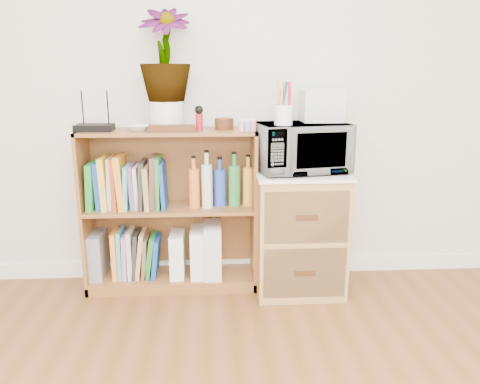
{
  "coord_description": "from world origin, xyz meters",
  "views": [
    {
      "loc": [
        -0.09,
        -0.57,
        1.27
      ],
      "look_at": [
        0.05,
        1.95,
        0.62
      ],
      "focal_mm": 35.0,
      "sensor_mm": 36.0,
      "label": 1
    }
  ],
  "objects": [
    {
      "name": "paint_jars",
      "position": [
        0.09,
        2.01,
        0.98
      ],
      "size": [
        0.1,
        0.04,
        0.05
      ],
      "primitive_type": "cube",
      "color": "#CF7398",
      "rests_on": "bookshelf"
    },
    {
      "name": "wicker_unit",
      "position": [
        0.4,
        2.02,
        0.35
      ],
      "size": [
        0.5,
        0.45,
        0.7
      ],
      "primitive_type": "cube",
      "color": "#9E7542",
      "rests_on": "ground"
    },
    {
      "name": "pen_cup",
      "position": [
        0.28,
        1.93,
        1.05
      ],
      "size": [
        0.1,
        0.1,
        0.11
      ],
      "primitive_type": "cylinder",
      "color": "white",
      "rests_on": "microwave"
    },
    {
      "name": "potted_plant",
      "position": [
        -0.35,
        2.12,
        1.36
      ],
      "size": [
        0.28,
        0.28,
        0.5
      ],
      "primitive_type": "imported",
      "color": "#337A31",
      "rests_on": "plant_pot"
    },
    {
      "name": "magazine_holder_left",
      "position": [
        -0.32,
        2.09,
        0.2
      ],
      "size": [
        0.08,
        0.21,
        0.26
      ],
      "primitive_type": "cube",
      "color": "white",
      "rests_on": "bookshelf"
    },
    {
      "name": "white_bowl",
      "position": [
        -0.51,
        2.07,
        0.97
      ],
      "size": [
        0.13,
        0.13,
        0.03
      ],
      "primitive_type": "imported",
      "color": "silver",
      "rests_on": "bookshelf"
    },
    {
      "name": "cookbooks",
      "position": [
        -0.6,
        2.1,
        0.64
      ],
      "size": [
        0.45,
        0.2,
        0.31
      ],
      "color": "#217F2D",
      "rests_on": "bookshelf"
    },
    {
      "name": "microwave",
      "position": [
        0.4,
        2.02,
        0.86
      ],
      "size": [
        0.55,
        0.42,
        0.27
      ],
      "primitive_type": "imported",
      "rotation": [
        0.0,
        0.0,
        0.19
      ],
      "color": "silver",
      "rests_on": "wicker_unit"
    },
    {
      "name": "bookshelf",
      "position": [
        -0.35,
        2.1,
        0.47
      ],
      "size": [
        1.0,
        0.3,
        0.95
      ],
      "primitive_type": "cube",
      "color": "brown",
      "rests_on": "ground"
    },
    {
      "name": "liquor_bottles",
      "position": [
        -0.03,
        2.1,
        0.65
      ],
      "size": [
        0.45,
        0.07,
        0.32
      ],
      "color": "orange",
      "rests_on": "bookshelf"
    },
    {
      "name": "wooden_bowl",
      "position": [
        -0.03,
        2.11,
        0.98
      ],
      "size": [
        0.11,
        0.11,
        0.06
      ],
      "primitive_type": "cylinder",
      "color": "#351A0E",
      "rests_on": "bookshelf"
    },
    {
      "name": "file_box",
      "position": [
        -0.8,
        2.1,
        0.21
      ],
      "size": [
        0.08,
        0.22,
        0.27
      ],
      "primitive_type": "cube",
      "color": "gray",
      "rests_on": "bookshelf"
    },
    {
      "name": "skirting_board",
      "position": [
        0.0,
        2.24,
        0.05
      ],
      "size": [
        4.0,
        0.02,
        0.1
      ],
      "primitive_type": "cube",
      "color": "white",
      "rests_on": "ground"
    },
    {
      "name": "small_appliance",
      "position": [
        0.52,
        2.1,
        1.08
      ],
      "size": [
        0.22,
        0.19,
        0.18
      ],
      "primitive_type": "cube",
      "color": "silver",
      "rests_on": "microwave"
    },
    {
      "name": "magazine_holder_mid",
      "position": [
        -0.19,
        2.09,
        0.21
      ],
      "size": [
        0.09,
        0.23,
        0.29
      ],
      "primitive_type": "cube",
      "color": "white",
      "rests_on": "bookshelf"
    },
    {
      "name": "plant_pot",
      "position": [
        -0.35,
        2.12,
        1.03
      ],
      "size": [
        0.19,
        0.19,
        0.16
      ],
      "primitive_type": "cylinder",
      "color": "silver",
      "rests_on": "bookshelf"
    },
    {
      "name": "lower_books",
      "position": [
        -0.57,
        2.1,
        0.21
      ],
      "size": [
        0.28,
        0.19,
        0.29
      ],
      "color": "orange",
      "rests_on": "bookshelf"
    },
    {
      "name": "router",
      "position": [
        -0.75,
        2.08,
        0.97
      ],
      "size": [
        0.2,
        0.14,
        0.04
      ],
      "primitive_type": "cube",
      "color": "black",
      "rests_on": "bookshelf"
    },
    {
      "name": "kokeshi_doll",
      "position": [
        -0.17,
        2.06,
        1.0
      ],
      "size": [
        0.04,
        0.04,
        0.09
      ],
      "primitive_type": "cylinder",
      "color": "#A61424",
      "rests_on": "bookshelf"
    },
    {
      "name": "trinket_box",
      "position": [
        -0.32,
        2.0,
        0.97
      ],
      "size": [
        0.25,
        0.06,
        0.04
      ],
      "primitive_type": "cube",
      "color": "#381A0F",
      "rests_on": "bookshelf"
    },
    {
      "name": "magazine_holder_right",
      "position": [
        -0.11,
        2.09,
        0.23
      ],
      "size": [
        0.1,
        0.26,
        0.32
      ],
      "primitive_type": "cube",
      "color": "silver",
      "rests_on": "bookshelf"
    }
  ]
}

